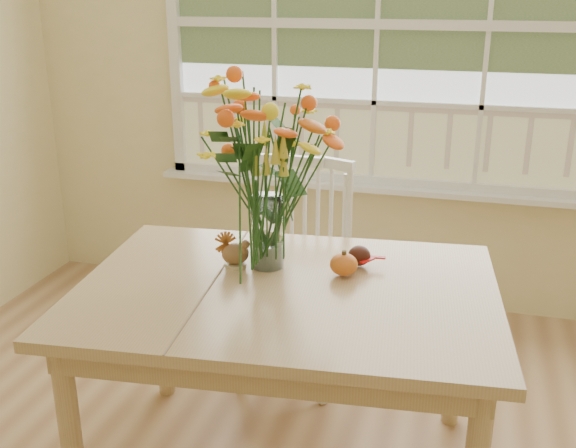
# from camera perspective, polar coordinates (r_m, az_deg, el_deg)

# --- Properties ---
(wall_back) EXTENTS (4.00, 0.02, 2.70)m
(wall_back) POSITION_cam_1_polar(r_m,az_deg,el_deg) (3.67, 7.53, 13.34)
(wall_back) COLOR beige
(wall_back) RESTS_ON floor
(window) EXTENTS (2.42, 0.12, 1.74)m
(window) POSITION_cam_1_polar(r_m,az_deg,el_deg) (3.62, 7.57, 16.13)
(window) COLOR silver
(window) RESTS_ON wall_back
(dining_table) EXTENTS (1.52, 1.15, 0.76)m
(dining_table) POSITION_cam_1_polar(r_m,az_deg,el_deg) (2.35, -0.13, -7.34)
(dining_table) COLOR tan
(dining_table) RESTS_ON floor
(windsor_chair) EXTENTS (0.48, 0.46, 0.99)m
(windsor_chair) POSITION_cam_1_polar(r_m,az_deg,el_deg) (3.08, 0.85, -3.02)
(windsor_chair) COLOR white
(windsor_chair) RESTS_ON floor
(flower_vase) EXTENTS (0.56, 0.56, 0.66)m
(flower_vase) POSITION_cam_1_polar(r_m,az_deg,el_deg) (2.35, -1.81, 5.43)
(flower_vase) COLOR white
(flower_vase) RESTS_ON dining_table
(pumpkin) EXTENTS (0.10, 0.10, 0.08)m
(pumpkin) POSITION_cam_1_polar(r_m,az_deg,el_deg) (2.39, 4.74, -3.53)
(pumpkin) COLOR #C75D17
(pumpkin) RESTS_ON dining_table
(turkey_figurine) EXTENTS (0.12, 0.11, 0.12)m
(turkey_figurine) POSITION_cam_1_polar(r_m,az_deg,el_deg) (2.46, -4.48, -2.54)
(turkey_figurine) COLOR #CCB78C
(turkey_figurine) RESTS_ON dining_table
(dark_gourd) EXTENTS (0.13, 0.10, 0.07)m
(dark_gourd) POSITION_cam_1_polar(r_m,az_deg,el_deg) (2.47, 6.05, -2.76)
(dark_gourd) COLOR #38160F
(dark_gourd) RESTS_ON dining_table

